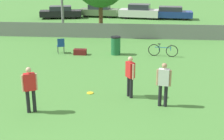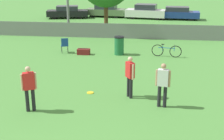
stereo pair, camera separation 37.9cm
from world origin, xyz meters
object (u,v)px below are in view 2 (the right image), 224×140
Objects in this scene: player_defender_red at (130,74)px; parked_car_olive at (106,11)px; folding_chair_sideline at (65,44)px; player_thrower_red at (29,86)px; frisbee_disc at (90,93)px; bicycle_sideline at (167,51)px; parked_car_blue at (177,13)px; player_receiver_white at (163,82)px; gear_bag_sideline at (84,52)px; parked_car_white at (146,12)px; trash_bin at (119,45)px; parked_car_dark at (68,12)px.

player_defender_red reaches higher than parked_car_olive.
folding_chair_sideline is 15.83m from parked_car_olive.
player_thrower_red and player_defender_red have the same top height.
frisbee_disc is 6.99m from bicycle_sideline.
player_thrower_red is 0.36× the size of parked_car_blue.
player_receiver_white is at bearing -84.53° from bicycle_sideline.
player_receiver_white is 1.80× the size of folding_chair_sideline.
frisbee_disc is 21.71m from parked_car_blue.
parked_car_olive is at bearing 93.35° from gear_bag_sideline.
player_defender_red is at bearing -95.82° from bicycle_sideline.
player_defender_red is 0.36× the size of parked_car_blue.
parked_car_blue is at bearing 94.30° from player_receiver_white.
player_receiver_white is (1.24, -0.77, 0.00)m from player_defender_red.
player_defender_red reaches higher than parked_car_blue.
frisbee_disc is 6.27m from gear_bag_sideline.
folding_chair_sideline is 0.20× the size of parked_car_blue.
parked_car_white is at bearing -4.36° from parked_car_olive.
player_receiver_white is 23.73m from parked_car_olive.
parked_car_olive reaches higher than bicycle_sideline.
player_receiver_white is 8.40m from gear_bag_sideline.
player_receiver_white is 1.52× the size of trash_bin.
player_thrower_red is 8.58m from trash_bin.
parked_car_olive is at bearing 8.63° from parked_car_dark.
parked_car_white is (4.33, -0.77, 0.05)m from parked_car_olive.
player_receiver_white reaches higher than parked_car_blue.
trash_bin is (-2.79, 0.17, 0.19)m from bicycle_sideline.
player_receiver_white reaches higher than frisbee_disc.
player_defender_red is 6.64m from trash_bin.
frisbee_disc is 0.17× the size of bicycle_sideline.
parked_car_olive reaches higher than parked_car_blue.
gear_bag_sideline is at bearing -80.92° from parked_car_olive.
gear_bag_sideline is at bearing -94.09° from parked_car_white.
folding_chair_sideline is at bearing 170.32° from gear_bag_sideline.
parked_car_dark is (-4.62, 22.58, -0.31)m from player_thrower_red.
parked_car_dark is 11.43m from parked_car_blue.
player_defender_red reaches higher than parked_car_white.
player_defender_red is at bearing 102.27° from folding_chair_sideline.
folding_chair_sideline reaches higher than frisbee_disc.
parked_car_white is 3.21m from parked_car_blue.
frisbee_disc is at bearing -130.11° from player_defender_red.
frisbee_disc is (1.79, 1.94, -0.94)m from player_thrower_red.
frisbee_disc is 21.42m from parked_car_white.
parked_car_blue is at bearing -9.56° from parked_car_dark.
bicycle_sideline is at bearing -92.14° from parked_car_blue.
parked_car_white is at bearing -179.62° from parked_car_blue.
parked_car_dark is (-4.84, 14.57, 0.47)m from gear_bag_sideline.
gear_bag_sideline is 0.16× the size of parked_car_blue.
player_receiver_white reaches higher than folding_chair_sideline.
player_thrower_red reaches higher than parked_car_white.
folding_chair_sideline is at bearing -172.17° from bicycle_sideline.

